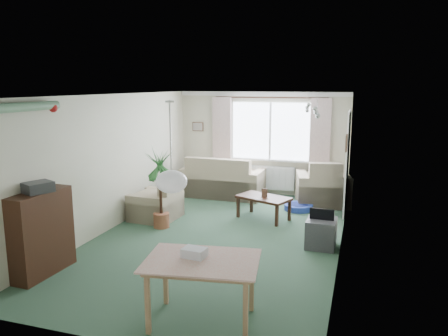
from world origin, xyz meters
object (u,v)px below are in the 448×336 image
(dining_table, at_px, (202,292))
(houseplant, at_px, (161,189))
(armchair_corner, at_px, (323,182))
(sofa, at_px, (223,176))
(bookshelf, at_px, (42,233))
(tv_cube, at_px, (321,233))
(armchair_left, at_px, (155,199))
(coffee_table, at_px, (263,208))
(pet_bed, at_px, (298,207))

(dining_table, bearing_deg, houseplant, 123.33)
(houseplant, bearing_deg, armchair_corner, 43.82)
(sofa, height_order, houseplant, houseplant)
(bookshelf, xyz_separation_m, dining_table, (2.51, -0.51, -0.23))
(armchair_corner, bearing_deg, dining_table, 69.30)
(houseplant, bearing_deg, tv_cube, -2.24)
(houseplant, distance_m, dining_table, 3.36)
(armchair_left, distance_m, dining_table, 3.90)
(sofa, height_order, coffee_table, sofa)
(armchair_corner, relative_size, houseplant, 0.76)
(coffee_table, height_order, pet_bed, coffee_table)
(dining_table, bearing_deg, armchair_left, 123.84)
(coffee_table, bearing_deg, pet_bed, 55.96)
(armchair_corner, distance_m, houseplant, 3.66)
(sofa, bearing_deg, bookshelf, 78.94)
(bookshelf, relative_size, dining_table, 1.04)
(houseplant, relative_size, pet_bed, 2.44)
(coffee_table, xyz_separation_m, houseplant, (-1.66, -1.06, 0.50))
(armchair_corner, bearing_deg, sofa, -12.77)
(armchair_left, relative_size, bookshelf, 0.74)
(coffee_table, relative_size, bookshelf, 0.85)
(houseplant, bearing_deg, dining_table, -56.67)
(pet_bed, bearing_deg, tv_cube, -72.16)
(coffee_table, bearing_deg, armchair_left, -163.01)
(armchair_corner, relative_size, armchair_left, 1.27)
(armchair_corner, relative_size, bookshelf, 0.94)
(houseplant, xyz_separation_m, tv_cube, (2.86, -0.11, -0.49))
(sofa, xyz_separation_m, tv_cube, (2.50, -2.67, -0.24))
(dining_table, bearing_deg, armchair_corner, 81.44)
(armchair_corner, bearing_deg, coffee_table, 44.29)
(armchair_corner, height_order, armchair_left, armchair_corner)
(armchair_left, xyz_separation_m, dining_table, (2.17, -3.24, -0.03))
(coffee_table, distance_m, dining_table, 3.86)
(pet_bed, bearing_deg, armchair_corner, 57.04)
(armchair_left, xyz_separation_m, tv_cube, (3.20, -0.56, -0.15))
(dining_table, relative_size, pet_bed, 1.90)
(bookshelf, xyz_separation_m, pet_bed, (2.90, 4.17, -0.52))
(armchair_corner, height_order, bookshelf, bookshelf)
(sofa, bearing_deg, coffee_table, 131.99)
(coffee_table, bearing_deg, tv_cube, -44.27)
(armchair_corner, distance_m, bookshelf, 5.85)
(bookshelf, distance_m, pet_bed, 5.11)
(sofa, distance_m, bookshelf, 4.95)
(coffee_table, relative_size, pet_bed, 1.68)
(pet_bed, bearing_deg, sofa, 160.16)
(sofa, relative_size, pet_bed, 3.18)
(bookshelf, distance_m, tv_cube, 4.17)
(dining_table, bearing_deg, tv_cube, 69.06)
(sofa, distance_m, tv_cube, 3.66)
(armchair_corner, xyz_separation_m, tv_cube, (0.22, -2.64, -0.26))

